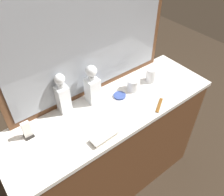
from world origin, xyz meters
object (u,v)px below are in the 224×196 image
Objects in this scene: silver_brush_far_right at (104,137)px; crystal_decanter_right at (92,87)px; tortoiseshell_comb at (159,105)px; porcelain_dish at (120,96)px; crystal_tumbler_right at (133,85)px; crystal_tumbler_rear at (151,76)px; crystal_decanter_far_right at (63,97)px; napkin_holder at (27,131)px.

crystal_decanter_right is at bearing 66.31° from silver_brush_far_right.
crystal_decanter_right is 0.44m from tortoiseshell_comb.
crystal_tumbler_right is at bearing 1.11° from porcelain_dish.
crystal_tumbler_rear is 1.19× the size of porcelain_dish.
crystal_decanter_right is at bearing -10.47° from crystal_decanter_far_right.
silver_brush_far_right is 1.29× the size of tortoiseshell_comb.
crystal_decanter_far_right reaches higher than crystal_decanter_right.
crystal_decanter_right is 2.12× the size of tortoiseshell_comb.
silver_brush_far_right is at bearing -151.49° from crystal_tumbler_right.
silver_brush_far_right is (-0.13, -0.29, -0.09)m from crystal_decanter_right.
crystal_decanter_far_right is 0.60m from tortoiseshell_comb.
crystal_decanter_far_right reaches higher than crystal_tumbler_right.
napkin_holder reaches higher than crystal_tumbler_right.
crystal_decanter_far_right is at bearing 100.29° from silver_brush_far_right.
crystal_decanter_right is 0.33m from silver_brush_far_right.
crystal_decanter_far_right is at bearing 162.46° from porcelain_dish.
crystal_tumbler_right is 0.70× the size of tortoiseshell_comb.
napkin_holder is (-0.45, -0.03, -0.06)m from crystal_decanter_right.
crystal_decanter_far_right is at bearing 13.05° from napkin_holder.
napkin_holder is at bearing -166.95° from crystal_decanter_far_right.
crystal_decanter_far_right is 0.64m from crystal_tumbler_rear.
porcelain_dish is (-0.12, -0.00, -0.03)m from crystal_tumbler_right.
crystal_tumbler_rear is at bearing -0.53° from porcelain_dish.
crystal_tumbler_right is 0.90× the size of crystal_tumbler_rear.
crystal_decanter_right is 3.24× the size of porcelain_dish.
napkin_holder is (-0.89, 0.05, 0.00)m from crystal_tumbler_rear.
crystal_tumbler_right is 0.46m from silver_brush_far_right.
porcelain_dish is 0.65× the size of tortoiseshell_comb.
crystal_decanter_right is 2.73× the size of crystal_tumbler_rear.
porcelain_dish is (0.35, -0.11, -0.10)m from crystal_decanter_far_right.
crystal_tumbler_rear is 0.78× the size of tortoiseshell_comb.
crystal_decanter_far_right is 0.35m from silver_brush_far_right.
crystal_tumbler_right is at bearing -14.70° from crystal_decanter_right.
crystal_tumbler_rear is 0.26m from tortoiseshell_comb.
crystal_tumbler_right is (0.28, -0.07, -0.07)m from crystal_decanter_right.
crystal_tumbler_rear is at bearing -9.98° from crystal_decanter_right.
porcelain_dish is at bearing 122.86° from tortoiseshell_comb.
napkin_holder is (-0.61, 0.05, 0.04)m from porcelain_dish.
porcelain_dish is 0.26m from tortoiseshell_comb.
crystal_decanter_right is 0.29m from crystal_tumbler_right.
napkin_holder reaches higher than crystal_tumbler_rear.
crystal_decanter_right is at bearing 3.28° from napkin_holder.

